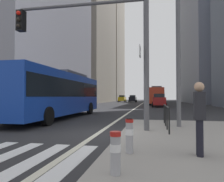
# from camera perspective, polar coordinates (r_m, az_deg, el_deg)

# --- Properties ---
(ground_plane) EXTENTS (160.00, 160.00, 0.00)m
(ground_plane) POSITION_cam_1_polar(r_m,az_deg,el_deg) (28.79, 6.45, -4.56)
(ground_plane) COLOR #28282B
(crosswalk_stripes) EXTENTS (8.55, 3.20, 0.01)m
(crosswalk_stripes) POSITION_cam_1_polar(r_m,az_deg,el_deg) (5.85, -23.83, -16.36)
(crosswalk_stripes) COLOR silver
(crosswalk_stripes) RESTS_ON ground
(lane_centre_line) EXTENTS (0.20, 80.00, 0.01)m
(lane_centre_line) POSITION_cam_1_polar(r_m,az_deg,el_deg) (38.75, 7.58, -3.77)
(lane_centre_line) COLOR beige
(lane_centre_line) RESTS_ON ground
(office_tower_left_mid) EXTENTS (12.17, 25.66, 43.63)m
(office_tower_left_mid) POSITION_cam_1_polar(r_m,az_deg,el_deg) (63.95, -6.58, 16.97)
(office_tower_left_mid) COLOR gray
(office_tower_left_mid) RESTS_ON ground
(office_tower_left_far) EXTENTS (11.32, 22.01, 48.41)m
(office_tower_left_far) POSITION_cam_1_polar(r_m,az_deg,el_deg) (90.76, -1.11, 12.92)
(office_tower_left_far) COLOR gray
(office_tower_left_far) RESTS_ON ground
(office_tower_right_mid) EXTENTS (12.26, 25.25, 33.26)m
(office_tower_right_mid) POSITION_cam_1_polar(r_m,az_deg,el_deg) (58.53, 25.83, 13.57)
(office_tower_right_mid) COLOR slate
(office_tower_right_mid) RESTS_ON ground
(office_tower_right_far) EXTENTS (10.02, 21.28, 40.45)m
(office_tower_right_far) POSITION_cam_1_polar(r_m,az_deg,el_deg) (83.56, 21.18, 11.49)
(office_tower_right_far) COLOR slate
(office_tower_right_far) RESTS_ON ground
(city_bus_blue_oncoming) EXTENTS (2.71, 11.82, 3.40)m
(city_bus_blue_oncoming) POSITION_cam_1_polar(r_m,az_deg,el_deg) (15.45, -14.29, -0.31)
(city_bus_blue_oncoming) COLOR #14389E
(city_bus_blue_oncoming) RESTS_ON ground
(sedan_white_oncoming) EXTENTS (2.12, 4.34, 1.94)m
(sedan_white_oncoming) POSITION_cam_1_polar(r_m,az_deg,el_deg) (15.27, -26.52, -3.36)
(sedan_white_oncoming) COLOR silver
(sedan_white_oncoming) RESTS_ON ground
(city_bus_red_receding) EXTENTS (2.87, 11.42, 3.40)m
(city_bus_red_receding) POSITION_cam_1_polar(r_m,az_deg,el_deg) (41.61, 11.99, -1.07)
(city_bus_red_receding) COLOR red
(city_bus_red_receding) RESTS_ON ground
(city_bus_red_distant) EXTENTS (2.88, 11.32, 3.40)m
(city_bus_red_distant) POSITION_cam_1_polar(r_m,az_deg,el_deg) (57.94, 11.84, -1.20)
(city_bus_red_distant) COLOR #198456
(city_bus_red_distant) RESTS_ON ground
(car_oncoming_mid) EXTENTS (2.07, 4.06, 1.94)m
(car_oncoming_mid) POSITION_cam_1_polar(r_m,az_deg,el_deg) (60.50, 2.76, -2.05)
(car_oncoming_mid) COLOR gold
(car_oncoming_mid) RESTS_ON ground
(car_receding_near) EXTENTS (2.07, 4.20, 1.94)m
(car_receding_near) POSITION_cam_1_polar(r_m,az_deg,el_deg) (31.89, 12.57, -2.46)
(car_receding_near) COLOR maroon
(car_receding_near) RESTS_ON ground
(car_receding_far) EXTENTS (2.15, 4.62, 1.94)m
(car_receding_far) POSITION_cam_1_polar(r_m,az_deg,el_deg) (68.47, 12.61, -1.95)
(car_receding_far) COLOR #B2A899
(car_receding_far) RESTS_ON ground
(car_oncoming_far) EXTENTS (2.07, 4.47, 1.94)m
(car_oncoming_far) POSITION_cam_1_polar(r_m,az_deg,el_deg) (58.59, 5.63, -2.06)
(car_oncoming_far) COLOR black
(car_oncoming_far) RESTS_ON ground
(traffic_signal_gantry) EXTENTS (6.01, 0.65, 6.00)m
(traffic_signal_gantry) POSITION_cam_1_polar(r_m,az_deg,el_deg) (9.35, -3.51, 14.55)
(traffic_signal_gantry) COLOR #515156
(traffic_signal_gantry) RESTS_ON median_island
(street_lamp_post) EXTENTS (5.50, 0.32, 8.00)m
(street_lamp_post) POSITION_cam_1_polar(r_m,az_deg,el_deg) (10.77, 17.42, 19.01)
(street_lamp_post) COLOR #56565B
(street_lamp_post) RESTS_ON median_island
(bollard_front) EXTENTS (0.20, 0.20, 0.75)m
(bollard_front) POSITION_cam_1_polar(r_m,az_deg,el_deg) (3.83, 0.94, -15.77)
(bollard_front) COLOR #99999E
(bollard_front) RESTS_ON median_island
(bollard_left) EXTENTS (0.20, 0.20, 0.82)m
(bollard_left) POSITION_cam_1_polar(r_m,az_deg,el_deg) (5.22, 4.72, -11.53)
(bollard_left) COLOR #99999E
(bollard_left) RESTS_ON median_island
(pedestrian_railing) EXTENTS (0.06, 3.35, 0.98)m
(pedestrian_railing) POSITION_cam_1_polar(r_m,az_deg,el_deg) (9.60, 14.44, -5.49)
(pedestrian_railing) COLOR black
(pedestrian_railing) RESTS_ON median_island
(pedestrian_waiting) EXTENTS (0.28, 0.40, 1.71)m
(pedestrian_waiting) POSITION_cam_1_polar(r_m,az_deg,el_deg) (5.32, 22.55, -5.91)
(pedestrian_waiting) COLOR black
(pedestrian_waiting) RESTS_ON median_island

